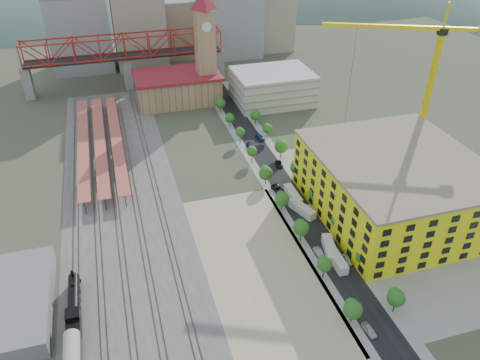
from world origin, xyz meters
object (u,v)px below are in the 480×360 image
object	(u,v)px
locomotive	(74,308)
tower_crane	(423,68)
construction_building	(395,186)
site_trailer_d	(293,195)
site_trailer_c	(302,209)
car_0	(369,330)
site_trailer_a	(337,260)
clock_tower	(205,37)
site_trailer_b	(330,249)

from	to	relation	value
locomotive	tower_crane	world-z (taller)	tower_crane
construction_building	site_trailer_d	world-z (taller)	construction_building
locomotive	site_trailer_d	xyz separation A→B (m)	(66.00, 29.62, -0.82)
site_trailer_c	site_trailer_d	xyz separation A→B (m)	(0.00, 7.68, 0.05)
locomotive	car_0	bearing A→B (deg)	-20.68
construction_building	site_trailer_a	world-z (taller)	construction_building
car_0	site_trailer_c	bearing A→B (deg)	81.60
tower_crane	site_trailer_c	bearing A→B (deg)	-156.52
tower_crane	locomotive	bearing A→B (deg)	-159.39
tower_crane	car_0	size ratio (longest dim) A/B	12.18
clock_tower	site_trailer_d	distance (m)	90.03
construction_building	site_trailer_a	xyz separation A→B (m)	(-26.00, -16.42, -8.10)
construction_building	site_trailer_c	size ratio (longest dim) A/B	5.19
construction_building	site_trailer_d	xyz separation A→B (m)	(-26.00, 14.58, -8.02)
site_trailer_a	site_trailer_c	bearing A→B (deg)	92.11
construction_building	locomotive	bearing A→B (deg)	-170.71
tower_crane	site_trailer_b	bearing A→B (deg)	-140.62
locomotive	site_trailer_c	xyz separation A→B (m)	(66.00, 21.95, -0.88)
car_0	site_trailer_a	bearing A→B (deg)	77.73
car_0	clock_tower	bearing A→B (deg)	87.42
site_trailer_d	site_trailer_b	bearing A→B (deg)	-89.78
clock_tower	locomotive	size ratio (longest dim) A/B	2.20
site_trailer_b	construction_building	bearing A→B (deg)	39.77
locomotive	site_trailer_b	world-z (taller)	locomotive
clock_tower	car_0	size ratio (longest dim) A/B	11.69
site_trailer_b	site_trailer_c	bearing A→B (deg)	104.77
site_trailer_c	car_0	distance (m)	45.83
car_0	construction_building	bearing A→B (deg)	48.60
clock_tower	tower_crane	distance (m)	91.87
tower_crane	car_0	distance (m)	91.13
locomotive	car_0	size ratio (longest dim) A/B	5.32
locomotive	site_trailer_c	distance (m)	69.56
clock_tower	site_trailer_c	xyz separation A→B (m)	(8.00, -93.09, -27.36)
site_trailer_c	car_0	size ratio (longest dim) A/B	2.19
tower_crane	site_trailer_b	size ratio (longest dim) A/B	5.30
clock_tower	construction_building	world-z (taller)	clock_tower
site_trailer_a	site_trailer_c	size ratio (longest dim) A/B	0.98
site_trailer_a	site_trailer_d	size ratio (longest dim) A/B	0.95
tower_crane	clock_tower	bearing A→B (deg)	128.61
locomotive	tower_crane	bearing A→B (deg)	20.61
clock_tower	site_trailer_d	xyz separation A→B (m)	(8.00, -85.41, -27.31)
clock_tower	tower_crane	xyz separation A→B (m)	(57.25, -71.69, 4.75)
site_trailer_a	car_0	size ratio (longest dim) A/B	2.15
tower_crane	site_trailer_b	world-z (taller)	tower_crane
site_trailer_c	site_trailer_d	bearing A→B (deg)	70.06
site_trailer_d	site_trailer_c	bearing A→B (deg)	-89.78
construction_building	site_trailer_b	xyz separation A→B (m)	(-26.00, -12.12, -8.01)
site_trailer_b	car_0	bearing A→B (deg)	-81.64
construction_building	site_trailer_d	bearing A→B (deg)	150.72
clock_tower	site_trailer_b	xyz separation A→B (m)	(8.00, -112.11, -27.30)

